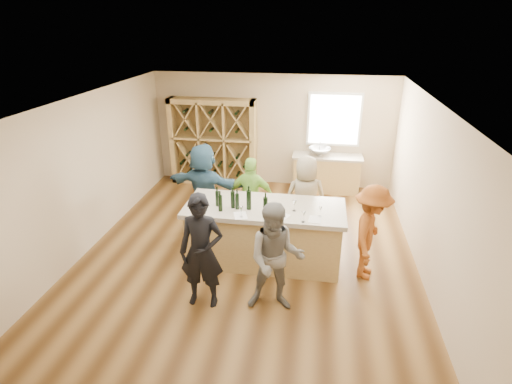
# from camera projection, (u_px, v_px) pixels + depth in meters

# --- Properties ---
(floor) EXTENTS (6.00, 7.00, 0.10)m
(floor) POSITION_uv_depth(u_px,v_px,m) (249.00, 254.00, 7.48)
(floor) COLOR brown
(floor) RESTS_ON ground
(ceiling) EXTENTS (6.00, 7.00, 0.10)m
(ceiling) POSITION_uv_depth(u_px,v_px,m) (248.00, 98.00, 6.31)
(ceiling) COLOR white
(ceiling) RESTS_ON ground
(wall_back) EXTENTS (6.00, 0.10, 2.80)m
(wall_back) POSITION_uv_depth(u_px,v_px,m) (273.00, 130.00, 10.10)
(wall_back) COLOR #CBB493
(wall_back) RESTS_ON ground
(wall_front) EXTENTS (6.00, 0.10, 2.80)m
(wall_front) POSITION_uv_depth(u_px,v_px,m) (181.00, 328.00, 3.68)
(wall_front) COLOR #CBB493
(wall_front) RESTS_ON ground
(wall_left) EXTENTS (0.10, 7.00, 2.80)m
(wall_left) POSITION_uv_depth(u_px,v_px,m) (85.00, 173.00, 7.33)
(wall_left) COLOR #CBB493
(wall_left) RESTS_ON ground
(wall_right) EXTENTS (0.10, 7.00, 2.80)m
(wall_right) POSITION_uv_depth(u_px,v_px,m) (434.00, 194.00, 6.45)
(wall_right) COLOR #CBB493
(wall_right) RESTS_ON ground
(window_frame) EXTENTS (1.30, 0.06, 1.30)m
(window_frame) POSITION_uv_depth(u_px,v_px,m) (334.00, 120.00, 9.67)
(window_frame) COLOR white
(window_frame) RESTS_ON wall_back
(window_pane) EXTENTS (1.18, 0.01, 1.18)m
(window_pane) POSITION_uv_depth(u_px,v_px,m) (334.00, 120.00, 9.64)
(window_pane) COLOR white
(window_pane) RESTS_ON wall_back
(wine_rack) EXTENTS (2.20, 0.45, 2.20)m
(wine_rack) POSITION_uv_depth(u_px,v_px,m) (213.00, 142.00, 10.19)
(wine_rack) COLOR tan
(wine_rack) RESTS_ON floor
(back_counter_base) EXTENTS (1.60, 0.58, 0.86)m
(back_counter_base) POSITION_uv_depth(u_px,v_px,m) (326.00, 174.00, 9.97)
(back_counter_base) COLOR tan
(back_counter_base) RESTS_ON floor
(back_counter_top) EXTENTS (1.70, 0.62, 0.06)m
(back_counter_top) POSITION_uv_depth(u_px,v_px,m) (327.00, 157.00, 9.79)
(back_counter_top) COLOR #AFA490
(back_counter_top) RESTS_ON back_counter_base
(sink) EXTENTS (0.54, 0.54, 0.19)m
(sink) POSITION_uv_depth(u_px,v_px,m) (320.00, 151.00, 9.77)
(sink) COLOR silver
(sink) RESTS_ON back_counter_top
(faucet) EXTENTS (0.02, 0.02, 0.30)m
(faucet) POSITION_uv_depth(u_px,v_px,m) (320.00, 147.00, 9.91)
(faucet) COLOR silver
(faucet) RESTS_ON back_counter_top
(tasting_counter_base) EXTENTS (2.60, 1.00, 1.00)m
(tasting_counter_base) POSITION_uv_depth(u_px,v_px,m) (264.00, 236.00, 7.02)
(tasting_counter_base) COLOR tan
(tasting_counter_base) RESTS_ON floor
(tasting_counter_top) EXTENTS (2.72, 1.12, 0.08)m
(tasting_counter_top) POSITION_uv_depth(u_px,v_px,m) (265.00, 208.00, 6.80)
(tasting_counter_top) COLOR #AFA490
(tasting_counter_top) RESTS_ON tasting_counter_base
(wine_bottle_a) EXTENTS (0.07, 0.07, 0.27)m
(wine_bottle_a) POSITION_uv_depth(u_px,v_px,m) (217.00, 199.00, 6.75)
(wine_bottle_a) COLOR black
(wine_bottle_a) RESTS_ON tasting_counter_top
(wine_bottle_b) EXTENTS (0.07, 0.07, 0.28)m
(wine_bottle_b) POSITION_uv_depth(u_px,v_px,m) (220.00, 203.00, 6.57)
(wine_bottle_b) COLOR black
(wine_bottle_b) RESTS_ON tasting_counter_top
(wine_bottle_c) EXTENTS (0.09, 0.09, 0.29)m
(wine_bottle_c) POSITION_uv_depth(u_px,v_px,m) (233.00, 200.00, 6.68)
(wine_bottle_c) COLOR black
(wine_bottle_c) RESTS_ON tasting_counter_top
(wine_bottle_d) EXTENTS (0.08, 0.08, 0.27)m
(wine_bottle_d) POSITION_uv_depth(u_px,v_px,m) (237.00, 201.00, 6.64)
(wine_bottle_d) COLOR black
(wine_bottle_d) RESTS_ON tasting_counter_top
(wine_bottle_e) EXTENTS (0.09, 0.09, 0.33)m
(wine_bottle_e) POSITION_uv_depth(u_px,v_px,m) (249.00, 200.00, 6.62)
(wine_bottle_e) COLOR black
(wine_bottle_e) RESTS_ON tasting_counter_top
(wine_glass_a) EXTENTS (0.09, 0.09, 0.18)m
(wine_glass_a) POSITION_uv_depth(u_px,v_px,m) (241.00, 212.00, 6.38)
(wine_glass_a) COLOR white
(wine_glass_a) RESTS_ON tasting_counter_top
(wine_glass_b) EXTENTS (0.09, 0.09, 0.19)m
(wine_glass_b) POSITION_uv_depth(u_px,v_px,m) (272.00, 212.00, 6.36)
(wine_glass_b) COLOR white
(wine_glass_b) RESTS_ON tasting_counter_top
(wine_glass_c) EXTENTS (0.08, 0.08, 0.18)m
(wine_glass_c) POSITION_uv_depth(u_px,v_px,m) (304.00, 217.00, 6.22)
(wine_glass_c) COLOR white
(wine_glass_c) RESTS_ON tasting_counter_top
(wine_glass_d) EXTENTS (0.09, 0.09, 0.19)m
(wine_glass_d) POSITION_uv_depth(u_px,v_px,m) (294.00, 206.00, 6.59)
(wine_glass_d) COLOR white
(wine_glass_d) RESTS_ON tasting_counter_top
(wine_glass_e) EXTENTS (0.08, 0.08, 0.16)m
(wine_glass_e) POSITION_uv_depth(u_px,v_px,m) (320.00, 212.00, 6.40)
(wine_glass_e) COLOR white
(wine_glass_e) RESTS_ON tasting_counter_top
(tasting_menu_a) EXTENTS (0.28, 0.33, 0.00)m
(tasting_menu_a) POSITION_uv_depth(u_px,v_px,m) (240.00, 215.00, 6.47)
(tasting_menu_a) COLOR white
(tasting_menu_a) RESTS_ON tasting_counter_top
(tasting_menu_b) EXTENTS (0.36, 0.40, 0.00)m
(tasting_menu_b) POSITION_uv_depth(u_px,v_px,m) (279.00, 217.00, 6.42)
(tasting_menu_b) COLOR white
(tasting_menu_b) RESTS_ON tasting_counter_top
(tasting_menu_c) EXTENTS (0.21, 0.28, 0.00)m
(tasting_menu_c) POSITION_uv_depth(u_px,v_px,m) (315.00, 219.00, 6.34)
(tasting_menu_c) COLOR white
(tasting_menu_c) RESTS_ON tasting_counter_top
(person_near_left) EXTENTS (0.67, 0.50, 1.80)m
(person_near_left) POSITION_uv_depth(u_px,v_px,m) (202.00, 252.00, 5.80)
(person_near_left) COLOR black
(person_near_left) RESTS_ON floor
(person_near_right) EXTENTS (0.87, 0.53, 1.71)m
(person_near_right) POSITION_uv_depth(u_px,v_px,m) (276.00, 259.00, 5.72)
(person_near_right) COLOR slate
(person_near_right) RESTS_ON floor
(person_server) EXTENTS (0.73, 1.14, 1.64)m
(person_server) POSITION_uv_depth(u_px,v_px,m) (370.00, 233.00, 6.47)
(person_server) COLOR #994C19
(person_server) RESTS_ON floor
(person_far_mid) EXTENTS (0.97, 0.54, 1.61)m
(person_far_mid) POSITION_uv_depth(u_px,v_px,m) (252.00, 197.00, 7.79)
(person_far_mid) COLOR #8CC64C
(person_far_mid) RESTS_ON floor
(person_far_right) EXTENTS (0.93, 0.72, 1.68)m
(person_far_right) POSITION_uv_depth(u_px,v_px,m) (305.00, 198.00, 7.66)
(person_far_right) COLOR gray
(person_far_right) RESTS_ON floor
(person_far_left) EXTENTS (1.76, 0.89, 1.82)m
(person_far_left) POSITION_uv_depth(u_px,v_px,m) (204.00, 188.00, 7.96)
(person_far_left) COLOR #335972
(person_far_left) RESTS_ON floor
(wine_bottle_f) EXTENTS (0.07, 0.07, 0.30)m
(wine_bottle_f) POSITION_uv_depth(u_px,v_px,m) (265.00, 206.00, 6.45)
(wine_bottle_f) COLOR black
(wine_bottle_f) RESTS_ON tasting_counter_top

